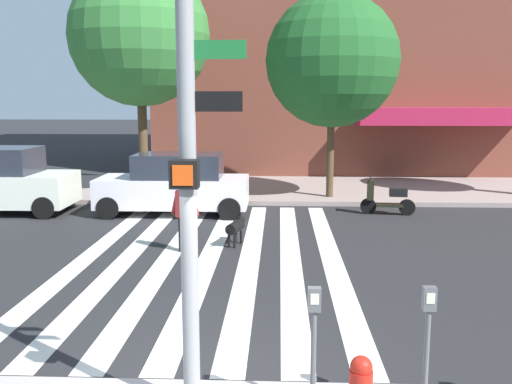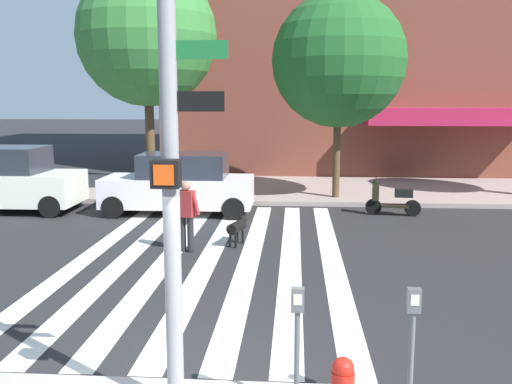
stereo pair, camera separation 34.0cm
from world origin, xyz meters
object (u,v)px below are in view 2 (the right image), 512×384
(street_tree_middle, at_px, (339,60))
(pedestrian_dog_walker, at_px, (186,212))
(parked_car_near_curb, at_px, (3,181))
(dog_on_leash, at_px, (237,227))
(parking_meter_second_along, at_px, (412,332))
(parked_car_behind_first, at_px, (180,184))
(parking_meter_third_along, at_px, (297,331))
(traffic_light_pole, at_px, (168,94))
(parked_scooter, at_px, (393,200))
(street_tree_nearest, at_px, (147,36))

(street_tree_middle, xyz_separation_m, pedestrian_dog_walker, (-3.85, -6.66, -3.78))
(parked_car_near_curb, bearing_deg, dog_on_leash, -25.00)
(parking_meter_second_along, xyz_separation_m, parked_car_behind_first, (-4.76, 10.88, -0.13))
(parking_meter_third_along, bearing_deg, pedestrian_dog_walker, 110.58)
(street_tree_middle, bearing_deg, pedestrian_dog_walker, -120.03)
(pedestrian_dog_walker, bearing_deg, parking_meter_second_along, -60.53)
(parking_meter_second_along, relative_size, street_tree_middle, 0.20)
(traffic_light_pole, height_order, parked_scooter, traffic_light_pole)
(parked_scooter, distance_m, pedestrian_dog_walker, 7.00)
(parked_car_near_curb, relative_size, parked_scooter, 2.96)
(parked_car_near_curb, height_order, street_tree_middle, street_tree_middle)
(parked_car_behind_first, bearing_deg, parked_scooter, 1.27)
(dog_on_leash, bearing_deg, parking_meter_second_along, -70.14)
(street_tree_middle, relative_size, dog_on_leash, 6.62)
(street_tree_nearest, relative_size, dog_on_leash, 7.73)
(traffic_light_pole, xyz_separation_m, street_tree_middle, (2.65, 13.47, 1.19))
(traffic_light_pole, xyz_separation_m, parked_scooter, (4.20, 11.23, -3.04))
(traffic_light_pole, relative_size, parking_meter_second_along, 4.26)
(traffic_light_pole, xyz_separation_m, parking_meter_second_along, (2.53, 0.21, -2.49))
(parking_meter_second_along, relative_size, pedestrian_dog_walker, 0.83)
(parked_scooter, bearing_deg, traffic_light_pole, -110.53)
(parking_meter_second_along, bearing_deg, parked_car_near_curb, 133.55)
(traffic_light_pole, height_order, parking_meter_second_along, traffic_light_pole)
(street_tree_nearest, bearing_deg, dog_on_leash, -60.37)
(street_tree_nearest, bearing_deg, parking_meter_second_along, -65.26)
(parked_car_behind_first, relative_size, pedestrian_dog_walker, 2.75)
(parking_meter_third_along, distance_m, street_tree_middle, 13.90)
(traffic_light_pole, relative_size, parking_meter_third_along, 4.26)
(parked_car_behind_first, relative_size, parked_scooter, 2.76)
(traffic_light_pole, height_order, parking_meter_third_along, traffic_light_pole)
(traffic_light_pole, distance_m, parking_meter_third_along, 2.81)
(parked_car_behind_first, height_order, street_tree_middle, street_tree_middle)
(street_tree_middle, bearing_deg, street_tree_nearest, 173.55)
(traffic_light_pole, bearing_deg, parking_meter_third_along, 6.00)
(pedestrian_dog_walker, distance_m, dog_on_leash, 1.38)
(parking_meter_third_along, height_order, parked_car_near_curb, parked_car_near_curb)
(parking_meter_second_along, height_order, parked_car_near_curb, parked_car_near_curb)
(traffic_light_pole, height_order, dog_on_leash, traffic_light_pole)
(parked_scooter, relative_size, street_tree_nearest, 0.21)
(parked_car_behind_first, relative_size, dog_on_leash, 4.41)
(parked_car_behind_first, distance_m, street_tree_middle, 6.64)
(dog_on_leash, bearing_deg, street_tree_nearest, 119.63)
(street_tree_nearest, bearing_deg, pedestrian_dog_walker, -69.79)
(parking_meter_second_along, height_order, parked_scooter, parking_meter_second_along)
(parking_meter_second_along, bearing_deg, street_tree_middle, 89.46)
(parked_car_near_curb, bearing_deg, traffic_light_pole, -54.82)
(parked_scooter, height_order, pedestrian_dog_walker, pedestrian_dog_walker)
(pedestrian_dog_walker, bearing_deg, dog_on_leash, 31.97)
(dog_on_leash, bearing_deg, parking_meter_third_along, -79.17)
(parking_meter_third_along, xyz_separation_m, parked_scooter, (2.90, 11.09, -0.55))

